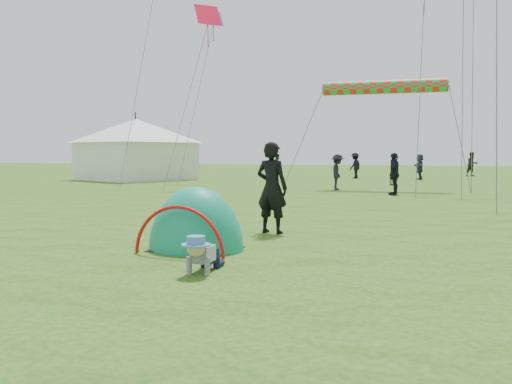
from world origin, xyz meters
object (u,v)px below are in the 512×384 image
(popup_tent, at_px, (196,250))
(event_marquee, at_px, (136,147))
(crawling_toddler, at_px, (202,253))
(standing_adult, at_px, (272,188))

(popup_tent, xyz_separation_m, event_marquee, (-14.24, 22.53, 2.05))
(crawling_toddler, bearing_deg, popup_tent, 114.15)
(crawling_toddler, height_order, standing_adult, standing_adult)
(crawling_toddler, xyz_separation_m, standing_adult, (-0.19, 4.16, 0.69))
(popup_tent, relative_size, standing_adult, 1.16)
(crawling_toddler, xyz_separation_m, event_marquee, (-15.12, 24.30, 1.76))
(standing_adult, bearing_deg, crawling_toddler, 105.41)
(standing_adult, relative_size, event_marquee, 0.33)
(standing_adult, bearing_deg, event_marquee, -40.67)
(crawling_toddler, distance_m, popup_tent, 2.00)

